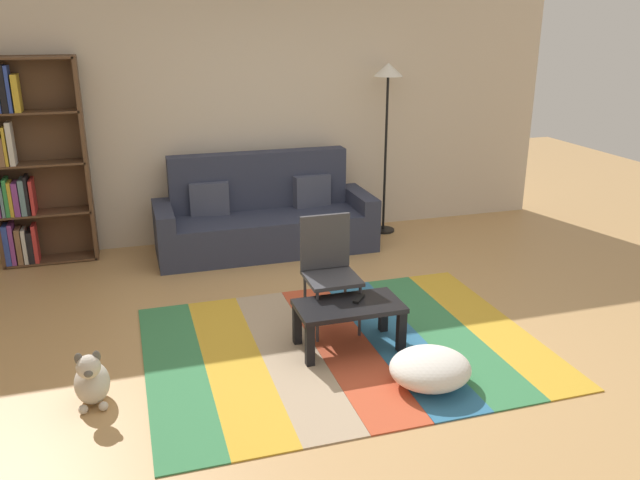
# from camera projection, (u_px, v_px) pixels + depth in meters

# --- Properties ---
(ground_plane) EXTENTS (14.00, 14.00, 0.00)m
(ground_plane) POSITION_uv_depth(u_px,v_px,m) (332.00, 330.00, 5.12)
(ground_plane) COLOR tan
(back_wall) EXTENTS (6.80, 0.10, 2.70)m
(back_wall) POSITION_uv_depth(u_px,v_px,m) (259.00, 114.00, 6.99)
(back_wall) COLOR beige
(back_wall) RESTS_ON ground_plane
(rug) EXTENTS (2.90, 2.19, 0.01)m
(rug) POSITION_uv_depth(u_px,v_px,m) (343.00, 346.00, 4.86)
(rug) COLOR #387F4C
(rug) RESTS_ON ground_plane
(couch) EXTENTS (2.26, 0.80, 1.00)m
(couch) POSITION_uv_depth(u_px,v_px,m) (265.00, 218.00, 6.82)
(couch) COLOR #2D3347
(couch) RESTS_ON ground_plane
(bookshelf) EXTENTS (0.90, 0.28, 2.01)m
(bookshelf) POSITION_uv_depth(u_px,v_px,m) (26.00, 167.00, 6.23)
(bookshelf) COLOR brown
(bookshelf) RESTS_ON ground_plane
(coffee_table) EXTENTS (0.78, 0.42, 0.35)m
(coffee_table) POSITION_uv_depth(u_px,v_px,m) (349.00, 312.00, 4.75)
(coffee_table) COLOR black
(coffee_table) RESTS_ON rug
(pouf) EXTENTS (0.55, 0.51, 0.24)m
(pouf) POSITION_uv_depth(u_px,v_px,m) (430.00, 368.00, 4.31)
(pouf) COLOR white
(pouf) RESTS_ON rug
(dog) EXTENTS (0.22, 0.35, 0.40)m
(dog) POSITION_uv_depth(u_px,v_px,m) (92.00, 380.00, 4.11)
(dog) COLOR beige
(dog) RESTS_ON ground_plane
(standing_lamp) EXTENTS (0.32, 0.32, 1.89)m
(standing_lamp) POSITION_uv_depth(u_px,v_px,m) (388.00, 93.00, 6.98)
(standing_lamp) COLOR black
(standing_lamp) RESTS_ON ground_plane
(tv_remote) EXTENTS (0.13, 0.14, 0.02)m
(tv_remote) POSITION_uv_depth(u_px,v_px,m) (359.00, 299.00, 4.79)
(tv_remote) COLOR black
(tv_remote) RESTS_ON coffee_table
(folding_chair) EXTENTS (0.40, 0.40, 0.90)m
(folding_chair) POSITION_uv_depth(u_px,v_px,m) (329.00, 263.00, 5.03)
(folding_chair) COLOR #38383D
(folding_chair) RESTS_ON ground_plane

